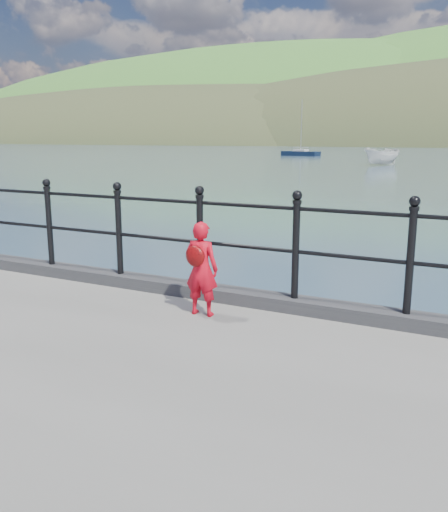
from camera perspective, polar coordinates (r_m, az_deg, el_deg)
The scene contains 6 objects.
ground at distance 6.85m, azimuth 2.72°, elevation -12.66°, with size 600.00×600.00×0.00m, color #2D4251.
kerb at distance 6.33m, azimuth 2.26°, elevation -4.34°, with size 60.00×0.30×0.15m, color #28282B.
railing at distance 6.16m, azimuth 2.32°, elevation 2.35°, with size 18.11×0.11×1.20m.
child at distance 5.82m, azimuth -2.43°, elevation -1.28°, with size 0.39×0.32×1.03m.
launch_white at distance 58.91m, azimuth 16.28°, elevation 10.03°, with size 1.77×4.70×1.81m, color silver.
sailboat_left at distance 85.67m, azimuth 8.06°, elevation 10.62°, with size 6.34×3.21×8.62m.
Camera 1 is at (2.53, -5.66, 2.90)m, focal length 38.00 mm.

